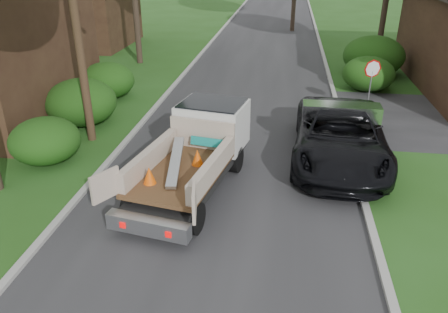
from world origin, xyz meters
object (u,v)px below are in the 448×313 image
object	(u,v)px
stop_sign	(372,76)
house_left_far	(78,1)
flatbed_truck	(201,144)
black_pickup	(340,135)

from	to	relation	value
stop_sign	house_left_far	world-z (taller)	house_left_far
house_left_far	flatbed_truck	size ratio (longest dim) A/B	1.24
stop_sign	house_left_far	distance (m)	22.81
flatbed_truck	black_pickup	bearing A→B (deg)	34.23
stop_sign	flatbed_truck	distance (m)	8.82
flatbed_truck	black_pickup	world-z (taller)	flatbed_truck
house_left_far	black_pickup	xyz separation A→B (m)	(17.10, -17.50, -2.14)
black_pickup	flatbed_truck	bearing A→B (deg)	-152.96
house_left_far	black_pickup	distance (m)	24.56
stop_sign	flatbed_truck	xyz separation A→B (m)	(-5.99, -6.44, -0.59)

